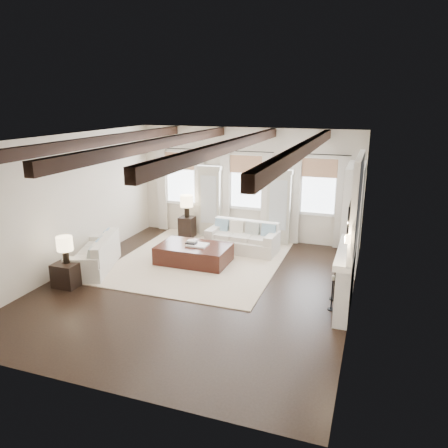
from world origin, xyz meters
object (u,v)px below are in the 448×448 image
(sofa_back, at_px, (243,240))
(side_table_front, at_px, (68,274))
(ottoman, at_px, (194,254))
(side_table_back, at_px, (187,227))
(sofa_left, at_px, (96,256))

(sofa_back, bearing_deg, side_table_front, -130.72)
(side_table_front, bearing_deg, ottoman, 46.78)
(sofa_back, height_order, side_table_front, sofa_back)
(side_table_back, bearing_deg, sofa_back, -17.63)
(sofa_left, xyz_separation_m, side_table_back, (1.04, 3.03, -0.01))
(sofa_back, xyz_separation_m, side_table_back, (-1.91, 0.61, -0.01))
(sofa_left, bearing_deg, side_table_back, 71.06)
(sofa_back, height_order, ottoman, sofa_back)
(sofa_left, distance_m, side_table_front, 1.02)
(sofa_back, height_order, sofa_left, sofa_back)
(ottoman, xyz_separation_m, side_table_front, (-2.06, -2.19, 0.03))
(side_table_front, height_order, side_table_back, side_table_back)
(ottoman, bearing_deg, side_table_front, -133.15)
(side_table_back, bearing_deg, sofa_left, -108.94)
(sofa_left, bearing_deg, sofa_back, 39.43)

